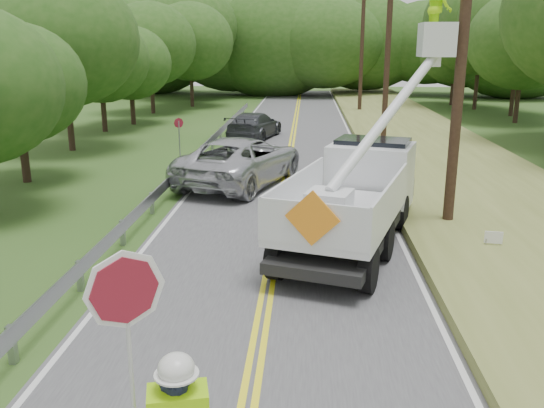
{
  "coord_description": "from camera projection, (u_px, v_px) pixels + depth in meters",
  "views": [
    {
      "loc": [
        0.81,
        -7.39,
        5.22
      ],
      "look_at": [
        0.0,
        6.0,
        1.5
      ],
      "focal_mm": 37.83,
      "sensor_mm": 36.0,
      "label": 1
    }
  ],
  "objects": [
    {
      "name": "road",
      "position": [
        285.0,
        186.0,
        22.02
      ],
      "size": [
        7.2,
        96.0,
        0.03
      ],
      "color": "#48484B",
      "rests_on": "ground"
    },
    {
      "name": "tall_grass_verge",
      "position": [
        473.0,
        185.0,
        21.56
      ],
      "size": [
        7.0,
        96.0,
        0.3
      ],
      "primitive_type": "cube",
      "color": "olive",
      "rests_on": "ground"
    },
    {
      "name": "suv_darkgrey",
      "position": [
        254.0,
        125.0,
        33.06
      ],
      "size": [
        3.24,
        5.52,
        1.5
      ],
      "primitive_type": "imported",
      "rotation": [
        0.0,
        0.0,
        2.91
      ],
      "color": "#3D4045",
      "rests_on": "road"
    },
    {
      "name": "utility_poles",
      "position": [
        411.0,
        44.0,
        23.22
      ],
      "size": [
        1.6,
        43.3,
        10.0
      ],
      "color": "black",
      "rests_on": "ground"
    },
    {
      "name": "treeline_horizon",
      "position": [
        294.0,
        43.0,
        61.15
      ],
      "size": [
        57.96,
        15.32,
        11.77
      ],
      "color": "#254E16",
      "rests_on": "ground"
    },
    {
      "name": "stop_sign_permanent",
      "position": [
        179.0,
        135.0,
        25.46
      ],
      "size": [
        0.38,
        0.3,
        2.14
      ],
      "color": "gray",
      "rests_on": "ground"
    },
    {
      "name": "guardrail",
      "position": [
        186.0,
        166.0,
        22.98
      ],
      "size": [
        0.18,
        48.0,
        0.77
      ],
      "color": "gray",
      "rests_on": "ground"
    },
    {
      "name": "suv_silver",
      "position": [
        241.0,
        160.0,
        22.12
      ],
      "size": [
        5.05,
        7.24,
        1.84
      ],
      "primitive_type": "imported",
      "rotation": [
        0.0,
        0.0,
        2.81
      ],
      "color": "silver",
      "rests_on": "road"
    },
    {
      "name": "yard_sign",
      "position": [
        493.0,
        239.0,
        14.61
      ],
      "size": [
        0.45,
        0.1,
        0.65
      ],
      "color": "white",
      "rests_on": "ground"
    },
    {
      "name": "bucket_truck",
      "position": [
        364.0,
        181.0,
        15.87
      ],
      "size": [
        4.94,
        7.56,
        7.0
      ],
      "color": "black",
      "rests_on": "road"
    },
    {
      "name": "treeline_left",
      "position": [
        140.0,
        41.0,
        38.44
      ],
      "size": [
        9.83,
        56.92,
        11.01
      ],
      "color": "#332319",
      "rests_on": "ground"
    },
    {
      "name": "ground",
      "position": [
        248.0,
        408.0,
        8.55
      ],
      "size": [
        140.0,
        140.0,
        0.0
      ],
      "primitive_type": "plane",
      "color": "#264E16",
      "rests_on": "ground"
    }
  ]
}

